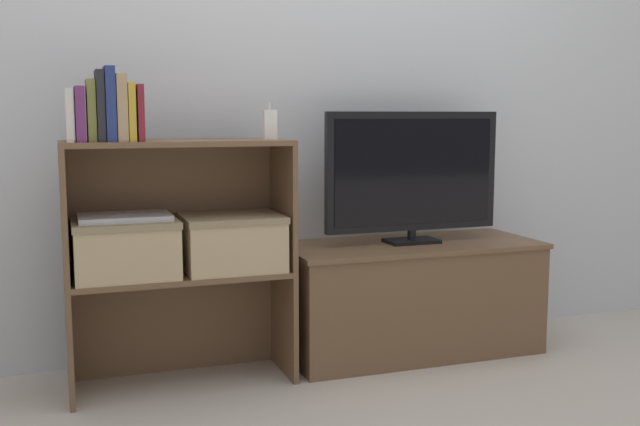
# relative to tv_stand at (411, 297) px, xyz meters

# --- Properties ---
(ground_plane) EXTENTS (16.00, 16.00, 0.00)m
(ground_plane) POSITION_rel_tv_stand_xyz_m (-0.44, -0.23, -0.24)
(ground_plane) COLOR #BCB2A3
(wall_back) EXTENTS (10.00, 0.05, 2.40)m
(wall_back) POSITION_rel_tv_stand_xyz_m (-0.44, 0.26, 0.96)
(wall_back) COLOR silver
(wall_back) RESTS_ON ground_plane
(tv_stand) EXTENTS (1.10, 0.48, 0.48)m
(tv_stand) POSITION_rel_tv_stand_xyz_m (0.00, 0.00, 0.00)
(tv_stand) COLOR brown
(tv_stand) RESTS_ON ground_plane
(tv) EXTENTS (0.78, 0.14, 0.56)m
(tv) POSITION_rel_tv_stand_xyz_m (0.00, -0.00, 0.53)
(tv) COLOR black
(tv) RESTS_ON tv_stand
(bookshelf_lower_tier) EXTENTS (0.83, 0.34, 0.43)m
(bookshelf_lower_tier) POSITION_rel_tv_stand_xyz_m (-1.00, -0.00, 0.04)
(bookshelf_lower_tier) COLOR brown
(bookshelf_lower_tier) RESTS_ON ground_plane
(bookshelf_upper_tier) EXTENTS (0.83, 0.34, 0.49)m
(bookshelf_upper_tier) POSITION_rel_tv_stand_xyz_m (-1.00, 0.00, 0.50)
(bookshelf_upper_tier) COLOR brown
(bookshelf_upper_tier) RESTS_ON bookshelf_lower_tier
(book_ivory) EXTENTS (0.02, 0.14, 0.18)m
(book_ivory) POSITION_rel_tv_stand_xyz_m (-1.37, -0.13, 0.78)
(book_ivory) COLOR silver
(book_ivory) RESTS_ON bookshelf_upper_tier
(book_plum) EXTENTS (0.03, 0.15, 0.19)m
(book_plum) POSITION_rel_tv_stand_xyz_m (-1.33, -0.13, 0.78)
(book_plum) COLOR #6B2D66
(book_plum) RESTS_ON bookshelf_upper_tier
(book_olive) EXTENTS (0.03, 0.12, 0.21)m
(book_olive) POSITION_rel_tv_stand_xyz_m (-1.30, -0.13, 0.79)
(book_olive) COLOR olive
(book_olive) RESTS_ON bookshelf_upper_tier
(book_charcoal) EXTENTS (0.03, 0.14, 0.25)m
(book_charcoal) POSITION_rel_tv_stand_xyz_m (-1.27, -0.13, 0.81)
(book_charcoal) COLOR #232328
(book_charcoal) RESTS_ON bookshelf_upper_tier
(book_navy) EXTENTS (0.03, 0.15, 0.26)m
(book_navy) POSITION_rel_tv_stand_xyz_m (-1.23, -0.13, 0.82)
(book_navy) COLOR navy
(book_navy) RESTS_ON bookshelf_upper_tier
(book_tan) EXTENTS (0.04, 0.15, 0.23)m
(book_tan) POSITION_rel_tv_stand_xyz_m (-1.20, -0.13, 0.80)
(book_tan) COLOR tan
(book_tan) RESTS_ON bookshelf_upper_tier
(book_mustard) EXTENTS (0.02, 0.15, 0.20)m
(book_mustard) POSITION_rel_tv_stand_xyz_m (-1.16, -0.13, 0.79)
(book_mustard) COLOR gold
(book_mustard) RESTS_ON bookshelf_upper_tier
(book_maroon) EXTENTS (0.02, 0.16, 0.20)m
(book_maroon) POSITION_rel_tv_stand_xyz_m (-1.14, -0.13, 0.79)
(book_maroon) COLOR maroon
(book_maroon) RESTS_ON bookshelf_upper_tier
(baby_monitor) EXTENTS (0.05, 0.03, 0.14)m
(baby_monitor) POSITION_rel_tv_stand_xyz_m (-0.64, -0.06, 0.74)
(baby_monitor) COLOR white
(baby_monitor) RESTS_ON bookshelf_upper_tier
(storage_basket_left) EXTENTS (0.37, 0.30, 0.21)m
(storage_basket_left) POSITION_rel_tv_stand_xyz_m (-1.19, -0.08, 0.31)
(storage_basket_left) COLOR tan
(storage_basket_left) RESTS_ON bookshelf_lower_tier
(storage_basket_right) EXTENTS (0.37, 0.30, 0.21)m
(storage_basket_right) POSITION_rel_tv_stand_xyz_m (-0.80, -0.08, 0.31)
(storage_basket_right) COLOR tan
(storage_basket_right) RESTS_ON bookshelf_lower_tier
(laptop) EXTENTS (0.33, 0.22, 0.02)m
(laptop) POSITION_rel_tv_stand_xyz_m (-1.19, -0.08, 0.41)
(laptop) COLOR #BCBCC1
(laptop) RESTS_ON storage_basket_left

